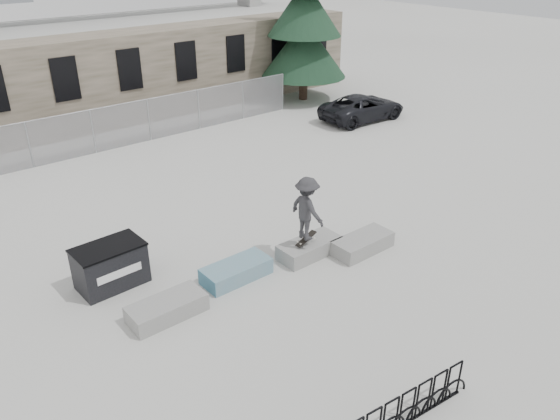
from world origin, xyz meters
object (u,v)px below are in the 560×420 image
Objects in this scene: planter_offset at (362,243)px; bike_rack at (390,418)px; planter_far_left at (167,308)px; planter_center_right at (309,247)px; suv at (363,107)px; planter_center_left at (236,270)px; dumpster at (110,266)px; skateboarder at (307,209)px; spruce_tree at (305,17)px.

bike_rack is at bearing -132.76° from planter_offset.
bike_rack reaches higher than planter_far_left.
planter_far_left is 6.30m from bike_rack.
planter_center_right is 0.41× the size of suv.
planter_center_right is (2.48, -0.37, 0.00)m from planter_center_left.
dumpster is at bearing 145.88° from planter_center_left.
skateboarder reaches higher than dumpster.
planter_center_right is 18.52m from spruce_tree.
skateboarder reaches higher than bike_rack.
skateboarder is at bearing 129.41° from suv.
bike_rack is at bearing 137.63° from suv.
bike_rack is at bearing -127.57° from spruce_tree.
planter_center_right is 1.04× the size of dumpster.
planter_center_left is 6.47m from bike_rack.
planter_offset is at bearing 136.21° from suv.
planter_center_right is at bearing -0.76° from planter_far_left.
suv reaches higher than planter_center_right.
dumpster is at bearing 102.15° from planter_far_left.
planter_center_left and planter_offset have the same top height.
bike_rack is 20.76m from suv.
planter_center_right is at bearing 149.80° from planter_offset.
bike_rack reaches higher than planter_offset.
planter_offset is 0.95× the size of skateboarder.
planter_far_left is 0.17× the size of spruce_tree.
dumpster reaches higher than planter_far_left.
spruce_tree is at bearing -41.49° from skateboarder.
planter_far_left is 1.00× the size of planter_offset.
suv reaches higher than bike_rack.
spruce_tree reaches higher than planter_offset.
bike_rack is 2.11× the size of skateboarder.
planter_center_left is 0.17× the size of spruce_tree.
planter_center_left is 2.72m from skateboarder.
spruce_tree reaches higher than bike_rack.
spruce_tree is (15.11, 19.64, 4.27)m from bike_rack.
suv reaches higher than planter_far_left.
planter_offset is at bearing -8.22° from planter_far_left.
spruce_tree is 6.50m from suv.
spruce_tree is at bearing 42.87° from planter_center_left.
planter_center_left is (2.39, 0.30, 0.00)m from planter_far_left.
skateboarder is at bearing -1.35° from planter_far_left.
suv is 14.49m from skateboarder.
dumpster reaches higher than planter_center_left.
planter_offset is at bearing -26.98° from dumpster.
planter_center_right is at bearing 61.07° from bike_rack.
planter_far_left is 4.90m from skateboarder.
planter_center_left is 19.94m from spruce_tree.
planter_far_left and planter_center_left have the same top height.
planter_offset is at bearing -30.20° from planter_center_right.
suv reaches higher than dumpster.
planter_center_left is at bearing -36.16° from dumpster.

